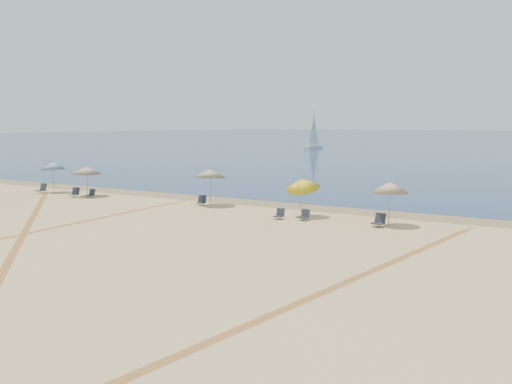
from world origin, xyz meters
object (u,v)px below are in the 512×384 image
(chair_4, at_px, (280,214))
(sailboat_2, at_px, (314,137))
(chair_2, at_px, (91,194))
(chair_5, at_px, (304,215))
(chair_0, at_px, (42,189))
(umbrella_0, at_px, (53,166))
(umbrella_4, at_px, (390,187))
(umbrella_2, at_px, (210,173))
(chair_1, at_px, (75,193))
(umbrella_3, at_px, (302,184))
(umbrella_1, at_px, (86,170))
(chair_6, at_px, (379,221))
(chair_3, at_px, (202,201))

(chair_4, distance_m, sailboat_2, 87.76)
(chair_2, height_order, chair_5, chair_2)
(chair_0, bearing_deg, umbrella_0, 49.32)
(chair_2, bearing_deg, umbrella_4, -3.18)
(umbrella_2, bearing_deg, chair_1, -171.88)
(umbrella_3, xyz_separation_m, chair_0, (-22.06, -0.30, -1.59))
(umbrella_2, distance_m, chair_4, 6.99)
(chair_0, distance_m, chair_4, 21.32)
(umbrella_1, xyz_separation_m, umbrella_4, (22.73, -0.33, 0.12))
(umbrella_3, xyz_separation_m, chair_1, (-18.07, -0.61, -1.61))
(chair_0, bearing_deg, umbrella_2, 1.83)
(chair_2, bearing_deg, umbrella_0, 168.55)
(chair_1, bearing_deg, chair_0, 158.89)
(umbrella_4, xyz_separation_m, chair_6, (-0.35, -0.55, -1.72))
(umbrella_2, xyz_separation_m, chair_5, (7.72, -1.92, -1.84))
(umbrella_1, xyz_separation_m, chair_6, (22.39, -0.88, -1.60))
(umbrella_4, relative_size, chair_1, 2.97)
(umbrella_2, height_order, chair_6, umbrella_2)
(umbrella_3, distance_m, chair_0, 22.11)
(umbrella_0, distance_m, chair_2, 5.13)
(umbrella_3, bearing_deg, chair_5, -57.20)
(chair_2, xyz_separation_m, sailboat_2, (-18.36, 79.69, 2.14))
(umbrella_0, relative_size, sailboat_2, 0.30)
(umbrella_0, bearing_deg, chair_0, -127.69)
(umbrella_0, bearing_deg, chair_4, -4.69)
(umbrella_2, distance_m, chair_1, 11.22)
(chair_6, bearing_deg, umbrella_4, 64.94)
(umbrella_1, relative_size, chair_5, 3.73)
(chair_2, height_order, chair_3, chair_3)
(chair_0, height_order, chair_4, chair_0)
(chair_0, relative_size, chair_6, 1.00)
(chair_4, bearing_deg, chair_2, 175.15)
(chair_3, relative_size, chair_5, 1.23)
(umbrella_0, height_order, chair_6, umbrella_0)
(umbrella_2, bearing_deg, chair_0, -175.19)
(umbrella_1, distance_m, umbrella_2, 10.52)
(umbrella_1, height_order, sailboat_2, sailboat_2)
(umbrella_1, relative_size, umbrella_3, 0.93)
(chair_6, bearing_deg, chair_4, -167.12)
(umbrella_0, bearing_deg, chair_6, -2.45)
(umbrella_4, bearing_deg, chair_3, 175.98)
(chair_0, bearing_deg, umbrella_4, -2.73)
(umbrella_4, bearing_deg, umbrella_3, 177.96)
(chair_1, relative_size, chair_4, 1.34)
(umbrella_1, relative_size, chair_2, 3.62)
(umbrella_0, relative_size, umbrella_4, 1.02)
(umbrella_4, relative_size, chair_6, 3.19)
(umbrella_4, relative_size, chair_4, 3.99)
(chair_1, distance_m, chair_5, 18.69)
(umbrella_0, xyz_separation_m, umbrella_4, (26.66, -0.57, -0.06))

